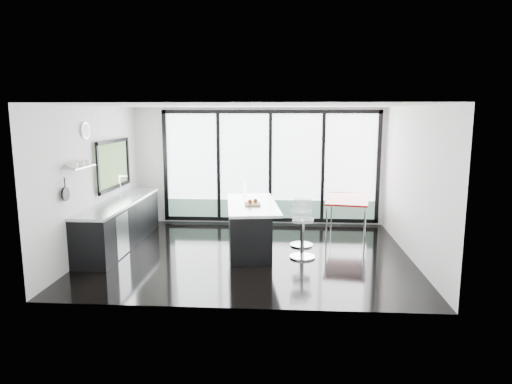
# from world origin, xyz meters

# --- Properties ---
(floor) EXTENTS (6.00, 5.00, 0.00)m
(floor) POSITION_xyz_m (0.00, 0.00, 0.00)
(floor) COLOR black
(floor) RESTS_ON ground
(ceiling) EXTENTS (6.00, 5.00, 0.00)m
(ceiling) POSITION_xyz_m (0.00, 0.00, 2.80)
(ceiling) COLOR white
(ceiling) RESTS_ON wall_back
(wall_back) EXTENTS (6.00, 0.09, 2.80)m
(wall_back) POSITION_xyz_m (0.27, 2.47, 1.27)
(wall_back) COLOR silver
(wall_back) RESTS_ON ground
(wall_front) EXTENTS (6.00, 0.00, 2.80)m
(wall_front) POSITION_xyz_m (0.00, -2.50, 1.40)
(wall_front) COLOR silver
(wall_front) RESTS_ON ground
(wall_left) EXTENTS (0.26, 5.00, 2.80)m
(wall_left) POSITION_xyz_m (-2.97, 0.27, 1.56)
(wall_left) COLOR silver
(wall_left) RESTS_ON ground
(wall_right) EXTENTS (0.00, 5.00, 2.80)m
(wall_right) POSITION_xyz_m (3.00, 0.00, 1.40)
(wall_right) COLOR silver
(wall_right) RESTS_ON ground
(counter_cabinets) EXTENTS (0.69, 3.24, 1.36)m
(counter_cabinets) POSITION_xyz_m (-2.67, 0.40, 0.46)
(counter_cabinets) COLOR black
(counter_cabinets) RESTS_ON floor
(island) EXTENTS (1.24, 2.35, 1.19)m
(island) POSITION_xyz_m (-0.06, 0.35, 0.47)
(island) COLOR black
(island) RESTS_ON floor
(bar_stool_near) EXTENTS (0.59, 0.59, 0.76)m
(bar_stool_near) POSITION_xyz_m (1.00, -0.19, 0.38)
(bar_stool_near) COLOR silver
(bar_stool_near) RESTS_ON floor
(bar_stool_far) EXTENTS (0.51, 0.51, 0.74)m
(bar_stool_far) POSITION_xyz_m (1.01, 0.60, 0.37)
(bar_stool_far) COLOR silver
(bar_stool_far) RESTS_ON floor
(red_table) EXTENTS (1.12, 1.66, 0.82)m
(red_table) POSITION_xyz_m (2.03, 1.53, 0.41)
(red_table) COLOR #960300
(red_table) RESTS_ON floor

